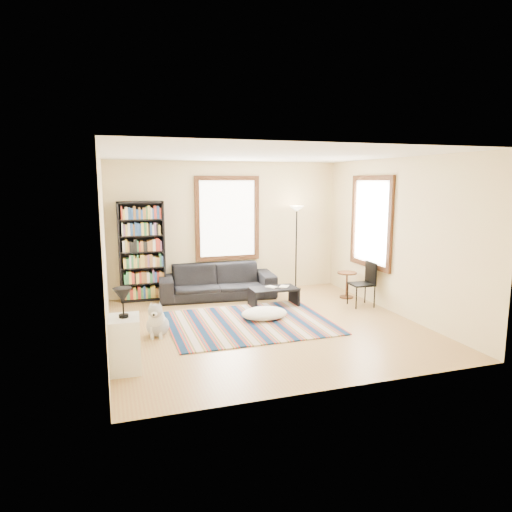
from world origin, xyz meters
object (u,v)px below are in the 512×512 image
object	(u,v)px
coffee_table	(274,297)
side_table	(347,285)
floor_lamp	(296,249)
dog	(158,318)
floor_cushion	(264,313)
sofa	(217,281)
bookshelf	(142,251)
white_cabinet	(125,344)
folding_chair	(361,284)

from	to	relation	value
coffee_table	side_table	size ratio (longest dim) A/B	1.67
floor_lamp	side_table	size ratio (longest dim) A/B	3.44
dog	floor_cushion	bearing A→B (deg)	23.55
sofa	floor_cushion	world-z (taller)	sofa
bookshelf	side_table	size ratio (longest dim) A/B	3.70
coffee_table	side_table	world-z (taller)	side_table
bookshelf	white_cabinet	world-z (taller)	bookshelf
floor_lamp	dog	world-z (taller)	floor_lamp
floor_cushion	folding_chair	size ratio (longest dim) A/B	0.95
sofa	folding_chair	size ratio (longest dim) A/B	2.74
floor_cushion	dog	bearing A→B (deg)	-170.86
sofa	floor_cushion	size ratio (longest dim) A/B	2.89
sofa	folding_chair	distance (m)	2.91
floor_lamp	folding_chair	bearing A→B (deg)	-66.73
floor_lamp	floor_cushion	bearing A→B (deg)	-126.90
sofa	bookshelf	xyz separation A→B (m)	(-1.47, 0.27, 0.66)
floor_cushion	dog	size ratio (longest dim) A/B	1.47
floor_cushion	coffee_table	bearing A→B (deg)	59.14
coffee_table	folding_chair	xyz separation A→B (m)	(1.60, -0.52, 0.25)
folding_chair	dog	bearing A→B (deg)	-169.55
folding_chair	white_cabinet	size ratio (longest dim) A/B	1.23
sofa	floor_cushion	xyz separation A→B (m)	(0.44, -1.72, -0.24)
bookshelf	dog	distance (m)	2.40
sofa	dog	xyz separation A→B (m)	(-1.43, -2.02, -0.07)
bookshelf	dog	xyz separation A→B (m)	(0.04, -2.29, -0.72)
white_cabinet	floor_cushion	bearing A→B (deg)	35.04
floor_lamp	folding_chair	xyz separation A→B (m)	(0.69, -1.59, -0.50)
coffee_table	sofa	bearing A→B (deg)	132.42
coffee_table	floor_cushion	bearing A→B (deg)	-120.86
side_table	dog	xyz separation A→B (m)	(-3.97, -1.17, 0.01)
bookshelf	floor_lamp	xyz separation A→B (m)	(3.28, -0.17, -0.07)
floor_cushion	white_cabinet	world-z (taller)	white_cabinet
side_table	folding_chair	bearing A→B (deg)	-94.45
floor_cushion	bookshelf	bearing A→B (deg)	133.81
sofa	coffee_table	distance (m)	1.33
floor_cushion	floor_lamp	world-z (taller)	floor_lamp
floor_lamp	folding_chair	size ratio (longest dim) A/B	2.16
sofa	floor_cushion	distance (m)	1.79
floor_cushion	dog	world-z (taller)	dog
sofa	white_cabinet	bearing A→B (deg)	-116.09
sofa	folding_chair	bearing A→B (deg)	-25.84
side_table	floor_cushion	bearing A→B (deg)	-157.57
sofa	dog	world-z (taller)	sofa
side_table	coffee_table	bearing A→B (deg)	-175.90
floor_cushion	floor_lamp	distance (m)	2.42
dog	coffee_table	bearing A→B (deg)	38.80
bookshelf	folding_chair	bearing A→B (deg)	-24.01
coffee_table	floor_cushion	world-z (taller)	coffee_table
floor_cushion	white_cabinet	xyz separation A→B (m)	(-2.40, -1.51, 0.25)
bookshelf	side_table	xyz separation A→B (m)	(4.01, -1.12, -0.73)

